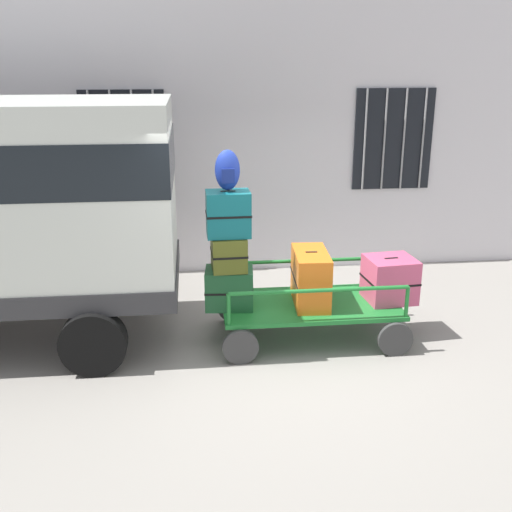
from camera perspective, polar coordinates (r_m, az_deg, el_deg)
The scene contains 10 objects.
ground_plane at distance 7.00m, azimuth 1.46°, elevation -8.73°, with size 40.00×40.00×0.00m, color gray.
building_wall at distance 9.11m, azimuth -0.85°, elevation 14.03°, with size 12.00×0.38×5.00m.
luggage_cart at distance 7.13m, azimuth 5.11°, elevation -5.04°, with size 2.13×1.17×0.45m.
cart_railing at distance 6.98m, azimuth 5.20°, elevation -2.12°, with size 2.01×1.04×0.37m.
suitcase_left_bottom at distance 6.89m, azimuth -2.55°, elevation -3.04°, with size 0.58×0.46×0.46m.
suitcase_left_middle at distance 6.75m, azimuth -2.60°, elevation 0.35°, with size 0.41×0.46×0.39m.
suitcase_left_top at distance 6.61m, azimuth -2.65°, elevation 4.02°, with size 0.50×0.36×0.51m.
suitcase_midleft_bottom at distance 6.99m, azimuth 5.20°, elevation -2.06°, with size 0.43×0.79×0.63m.
suitcase_center_bottom at distance 7.23m, azimuth 12.57°, elevation -2.16°, with size 0.60×0.57×0.52m.
backpack at distance 6.54m, azimuth -2.72°, elevation 8.11°, with size 0.27×0.22×0.44m.
Camera 1 is at (-0.85, -6.17, 3.19)m, focal length 42.18 mm.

